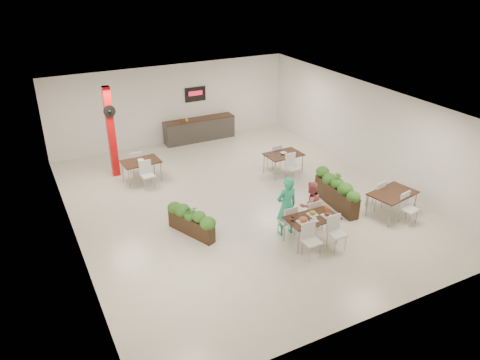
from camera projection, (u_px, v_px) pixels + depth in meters
name	position (u px, v px, depth m)	size (l,w,h in m)	color
ground	(240.00, 202.00, 14.87)	(12.00, 12.00, 0.00)	beige
room_shell	(240.00, 143.00, 14.00)	(10.10, 12.10, 3.22)	white
red_column	(111.00, 131.00, 15.96)	(0.40, 0.41, 3.20)	#BC0C0E
service_counter	(199.00, 129.00, 19.59)	(3.00, 0.64, 2.20)	#302D2A
main_table	(312.00, 221.00, 12.54)	(1.40, 1.62, 0.92)	black
diner_man	(287.00, 206.00, 12.80)	(0.63, 0.42, 1.74)	#29B282
diner_woman	(310.00, 205.00, 13.20)	(0.69, 0.54, 1.43)	#DB6164
planter_left	(191.00, 219.00, 12.93)	(0.90, 1.61, 0.88)	black
planter_right	(337.00, 191.00, 14.41)	(0.53, 2.09, 1.10)	black
side_table_a	(141.00, 164.00, 15.95)	(1.30, 1.64, 0.92)	black
side_table_b	(283.00, 157.00, 16.52)	(1.31, 1.64, 0.92)	black
side_table_c	(392.00, 196.00, 13.84)	(1.53, 1.67, 0.92)	black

